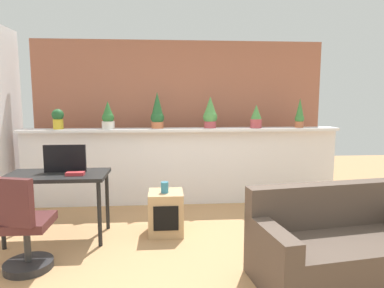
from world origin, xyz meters
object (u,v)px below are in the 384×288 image
object	(u,v)px
vase_on_shelf	(165,187)
couch	(342,248)
desk	(57,181)
office_chair	(22,231)
potted_plant_3	(210,113)
tv_monitor	(65,158)
side_cube_shelf	(166,213)
potted_plant_1	(108,117)
potted_plant_0	(58,118)
potted_plant_4	(256,117)
potted_plant_5	(300,114)
potted_plant_2	(157,112)
book_on_desk	(75,174)

from	to	relation	value
vase_on_shelf	couch	size ratio (longest dim) A/B	0.08
desk	office_chair	world-z (taller)	office_chair
potted_plant_3	tv_monitor	distance (m)	2.18
side_cube_shelf	potted_plant_3	bearing A→B (deg)	60.27
potted_plant_1	potted_plant_0	bearing A→B (deg)	177.84
potted_plant_1	vase_on_shelf	xyz separation A→B (m)	(0.80, -1.15, -0.76)
vase_on_shelf	potted_plant_0	bearing A→B (deg)	142.23
potted_plant_4	side_cube_shelf	xyz separation A→B (m)	(-1.35, -1.11, -1.06)
potted_plant_1	potted_plant_5	xyz separation A→B (m)	(2.84, 0.03, 0.02)
potted_plant_0	office_chair	size ratio (longest dim) A/B	0.32
potted_plant_3	potted_plant_4	distance (m)	0.68
potted_plant_3	desk	xyz separation A→B (m)	(-1.88, -1.22, -0.69)
desk	potted_plant_1	bearing A→B (deg)	71.40
potted_plant_4	side_cube_shelf	world-z (taller)	potted_plant_4
tv_monitor	vase_on_shelf	world-z (taller)	tv_monitor
potted_plant_0	tv_monitor	size ratio (longest dim) A/B	0.62
office_chair	desk	bearing A→B (deg)	83.14
potted_plant_5	potted_plant_0	bearing A→B (deg)	-179.90
potted_plant_4	potted_plant_2	bearing A→B (deg)	177.72
potted_plant_0	side_cube_shelf	xyz separation A→B (m)	(1.53, -1.14, -1.05)
potted_plant_0	potted_plant_4	world-z (taller)	potted_plant_4
potted_plant_2	book_on_desk	distance (m)	1.69
potted_plant_3	potted_plant_2	bearing A→B (deg)	-179.71
potted_plant_2	potted_plant_4	world-z (taller)	potted_plant_2
potted_plant_5	tv_monitor	size ratio (longest dim) A/B	0.95
potted_plant_4	potted_plant_5	size ratio (longest dim) A/B	0.78
potted_plant_1	side_cube_shelf	world-z (taller)	potted_plant_1
potted_plant_0	vase_on_shelf	distance (m)	2.05
potted_plant_4	side_cube_shelf	size ratio (longest dim) A/B	0.69
potted_plant_1	tv_monitor	size ratio (longest dim) A/B	0.86
potted_plant_2	potted_plant_4	xyz separation A→B (m)	(1.46, -0.06, -0.07)
potted_plant_0	potted_plant_2	size ratio (longest dim) A/B	0.54
side_cube_shelf	book_on_desk	xyz separation A→B (m)	(-0.98, -0.15, 0.52)
side_cube_shelf	tv_monitor	bearing A→B (deg)	178.37
potted_plant_3	vase_on_shelf	world-z (taller)	potted_plant_3
side_cube_shelf	office_chair	bearing A→B (deg)	-148.05
potted_plant_2	couch	size ratio (longest dim) A/B	0.32
potted_plant_3	office_chair	world-z (taller)	potted_plant_3
book_on_desk	vase_on_shelf	bearing A→B (deg)	6.92
potted_plant_0	desk	xyz separation A→B (m)	(0.32, -1.19, -0.63)
vase_on_shelf	book_on_desk	xyz separation A→B (m)	(-0.97, -0.12, 0.20)
tv_monitor	vase_on_shelf	distance (m)	1.17
potted_plant_4	potted_plant_3	bearing A→B (deg)	174.79
tv_monitor	couch	xyz separation A→B (m)	(2.66, -1.19, -0.62)
potted_plant_3	vase_on_shelf	xyz separation A→B (m)	(-0.68, -1.20, -0.80)
potted_plant_1	couch	world-z (taller)	potted_plant_1
potted_plant_2	couch	distance (m)	3.05
office_chair	tv_monitor	bearing A→B (deg)	78.85
potted_plant_1	book_on_desk	distance (m)	1.39
office_chair	potted_plant_2	bearing A→B (deg)	59.01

